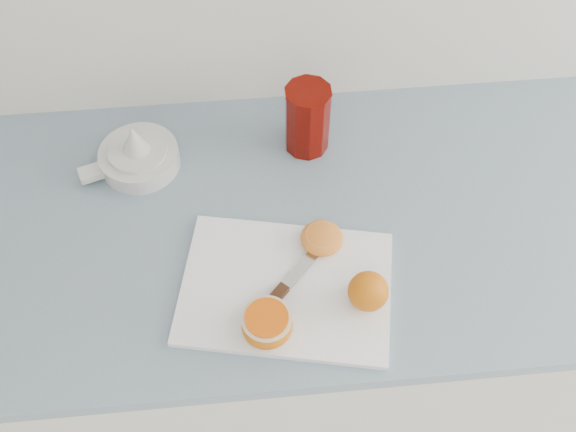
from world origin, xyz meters
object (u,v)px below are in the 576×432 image
Objects in this scene: half_orange at (267,324)px; cutting_board at (286,288)px; counter at (269,325)px; red_tumbler at (307,121)px; citrus_juicer at (138,155)px.

cutting_board is at bearing 64.75° from half_orange.
red_tumbler reaches higher than counter.
counter is 33.07× the size of half_orange.
counter is at bearing 100.68° from cutting_board.
red_tumbler is at bearing 3.76° from citrus_juicer.
red_tumbler is at bearing 59.59° from counter.
half_orange reaches higher than counter.
cutting_board is 0.09m from half_orange.
half_orange is at bearing -92.17° from counter.
citrus_juicer is 0.32m from red_tumbler.
cutting_board is 0.33m from red_tumbler.
cutting_board is 4.28× the size of half_orange.
half_orange is at bearing -59.98° from citrus_juicer.
red_tumbler is at bearing 77.62° from cutting_board.
counter is 18.68× the size of red_tumbler.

